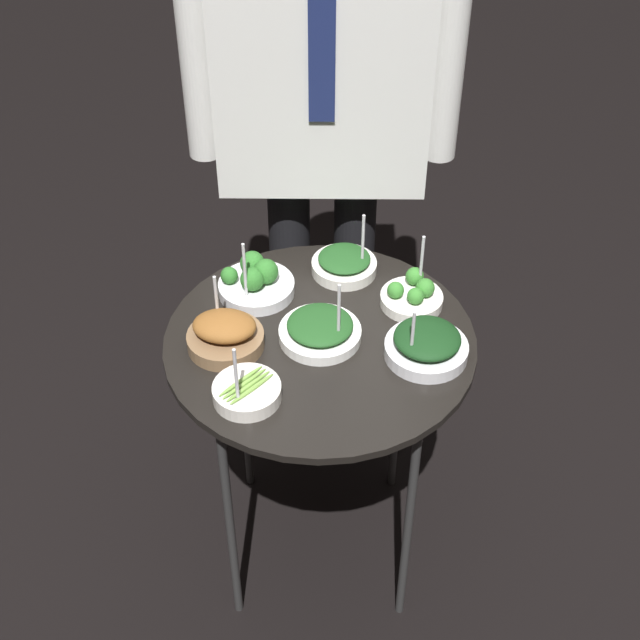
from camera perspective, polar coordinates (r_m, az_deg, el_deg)
ground_plane at (r=2.40m, az=0.00°, el=-13.96°), size 8.00×8.00×0.00m
serving_cart at (r=1.90m, az=0.00°, el=-2.38°), size 0.65×0.65×0.72m
bowl_asparagus_far_rim at (r=1.73m, az=-4.71°, el=-4.60°), size 0.13×0.13×0.16m
bowl_spinach_front_left at (r=1.84m, az=-0.03°, el=-0.64°), size 0.17×0.17×0.16m
bowl_spinach_near_rim at (r=1.81m, az=6.84°, el=-1.59°), size 0.17×0.17×0.14m
bowl_broccoli_center at (r=1.96m, az=-4.15°, el=2.51°), size 0.17×0.17×0.16m
bowl_broccoli_front_center at (r=1.94m, az=5.94°, el=1.61°), size 0.14×0.14×0.16m
bowl_roast_back_right at (r=1.83m, az=-6.10°, el=-0.89°), size 0.16×0.16×0.15m
bowl_spinach_mid_left at (r=2.02m, az=1.57°, el=3.62°), size 0.15×0.15×0.16m
waiter_figure at (r=2.04m, az=0.14°, el=15.02°), size 0.62×0.23×1.69m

